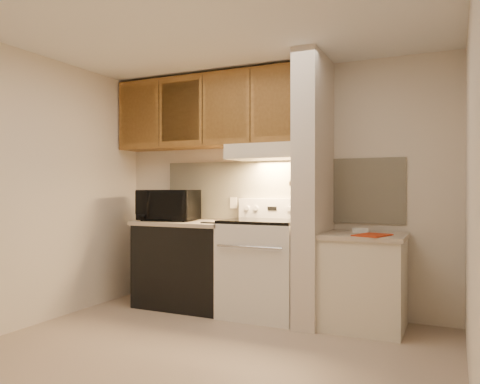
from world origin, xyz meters
The scene contains 50 objects.
floor centered at (0.00, 0.00, 0.00)m, with size 3.60×3.60×0.00m, color tan.
ceiling centered at (0.00, 0.00, 2.50)m, with size 3.60×3.60×0.00m, color white.
wall_back centered at (0.00, 1.50, 1.25)m, with size 3.60×0.02×2.50m, color beige.
wall_left centered at (-1.80, 0.00, 1.25)m, with size 0.02×3.00×2.50m, color beige.
wall_right centered at (1.80, 0.00, 1.25)m, with size 0.02×3.00×2.50m, color beige.
backsplash centered at (0.00, 1.49, 1.24)m, with size 2.60×0.02×0.63m, color beige.
range_body centered at (0.00, 1.16, 0.46)m, with size 0.76×0.65×0.92m, color silver.
oven_window centered at (0.00, 0.84, 0.50)m, with size 0.50×0.01×0.30m, color black.
oven_handle centered at (0.00, 0.80, 0.72)m, with size 0.02×0.02×0.65m, color silver.
cooktop centered at (0.00, 1.16, 0.94)m, with size 0.74×0.64×0.03m, color black.
range_backguard centered at (0.00, 1.44, 1.05)m, with size 0.76×0.08×0.20m, color silver.
range_display centered at (0.00, 1.40, 1.05)m, with size 0.10×0.01×0.04m, color black.
range_knob_left_outer centered at (-0.28, 1.40, 1.05)m, with size 0.05×0.05×0.02m, color silver.
range_knob_left_inner centered at (-0.18, 1.40, 1.05)m, with size 0.05×0.05×0.02m, color silver.
range_knob_right_inner centered at (0.18, 1.40, 1.05)m, with size 0.05×0.05×0.02m, color silver.
range_knob_right_outer centered at (0.28, 1.40, 1.05)m, with size 0.05×0.05×0.02m, color silver.
dishwasher_front centered at (-0.88, 1.17, 0.43)m, with size 1.00×0.63×0.87m, color black.
left_countertop centered at (-0.88, 1.17, 0.89)m, with size 1.04×0.67×0.04m, color #BAA891.
spoon_rest centered at (-0.48, 0.97, 0.92)m, with size 0.21×0.07×0.01m, color black.
teal_jar centered at (-1.23, 1.39, 0.97)m, with size 0.10×0.10×0.11m, color #25595B.
outlet centered at (-0.48, 1.48, 1.10)m, with size 0.08×0.01×0.12m, color beige.
microwave centered at (-1.10, 1.15, 1.08)m, with size 0.60×0.41×0.33m, color black.
partition_pillar centered at (0.51, 1.15, 1.25)m, with size 0.22×0.70×2.50m, color beige.
pillar_trim centered at (0.39, 1.15, 1.30)m, with size 0.01×0.70×0.04m, color brown.
knife_strip centered at (0.39, 1.10, 1.32)m, with size 0.02×0.42×0.04m, color black.
knife_blade_a centered at (0.38, 0.95, 1.22)m, with size 0.01×0.04×0.16m, color silver.
knife_handle_a centered at (0.38, 0.95, 1.37)m, with size 0.02×0.02×0.10m, color black.
knife_blade_b centered at (0.38, 1.01, 1.21)m, with size 0.01×0.04×0.18m, color silver.
knife_handle_b centered at (0.38, 1.01, 1.37)m, with size 0.02×0.02×0.10m, color black.
knife_blade_c centered at (0.38, 1.10, 1.20)m, with size 0.01×0.04×0.20m, color silver.
knife_handle_c centered at (0.38, 1.10, 1.37)m, with size 0.02×0.02×0.10m, color black.
knife_blade_d centered at (0.38, 1.19, 1.22)m, with size 0.01×0.04×0.16m, color silver.
knife_handle_d centered at (0.38, 1.17, 1.37)m, with size 0.02×0.02×0.10m, color black.
knife_blade_e centered at (0.38, 1.26, 1.21)m, with size 0.01×0.04×0.18m, color silver.
knife_handle_e centered at (0.38, 1.27, 1.37)m, with size 0.02×0.02×0.10m, color black.
oven_mitt centered at (0.38, 1.32, 1.16)m, with size 0.03×0.09×0.21m, color gray.
right_cab_base centered at (0.97, 1.15, 0.40)m, with size 0.70×0.60×0.81m, color beige.
right_countertop centered at (0.97, 1.15, 0.83)m, with size 0.74×0.64×0.04m, color #BAA891.
red_folder centered at (1.07, 1.00, 0.86)m, with size 0.24×0.32×0.01m, color #B72F10.
white_box centered at (0.92, 1.27, 0.87)m, with size 0.14×0.09×0.04m, color white.
range_hood centered at (0.00, 1.28, 1.62)m, with size 0.78×0.44×0.15m, color beige.
hood_lip centered at (0.00, 1.07, 1.58)m, with size 0.78×0.04×0.06m, color beige.
upper_cabinets centered at (-0.69, 1.32, 2.08)m, with size 2.18×0.33×0.77m, color brown.
cab_door_a centered at (-1.51, 1.17, 2.08)m, with size 0.46×0.01×0.63m, color brown.
cab_gap_a centered at (-1.23, 1.16, 2.08)m, with size 0.01×0.01×0.73m, color black.
cab_door_b centered at (-0.96, 1.17, 2.08)m, with size 0.46×0.01×0.63m, color brown.
cab_gap_b centered at (-0.69, 1.16, 2.08)m, with size 0.01×0.01×0.73m, color black.
cab_door_c centered at (-0.42, 1.17, 2.08)m, with size 0.46×0.01×0.63m, color brown.
cab_gap_c centered at (-0.14, 1.16, 2.08)m, with size 0.01×0.01×0.73m, color black.
cab_door_d centered at (0.13, 1.17, 2.08)m, with size 0.46×0.01×0.63m, color brown.
Camera 1 is at (1.72, -3.11, 1.25)m, focal length 35.00 mm.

